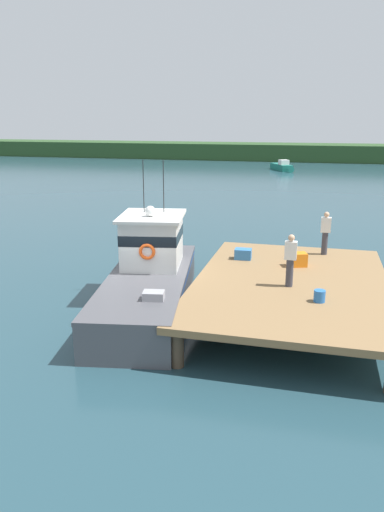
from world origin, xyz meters
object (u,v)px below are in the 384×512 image
at_px(main_fishing_boat, 150,276).
at_px(crate_stack_mid_dock, 243,254).
at_px(bait_bucket, 320,296).
at_px(moored_boat_near_channel, 282,167).
at_px(mooring_buoy_spare_mooring, 147,224).
at_px(deckhand_by_the_boat, 290,259).
at_px(crate_stack_near_edge, 298,259).
at_px(deckhand_further_back, 325,232).
at_px(mooring_buoy_inshore, 158,219).

xyz_separation_m(main_fishing_boat, crate_stack_mid_dock, (2.83, 2.21, 0.38)).
distance_m(main_fishing_boat, bait_bucket, 5.80).
xyz_separation_m(moored_boat_near_channel, mooring_buoy_spare_mooring, (-5.13, -34.88, -0.21)).
xyz_separation_m(deckhand_by_the_boat, moored_boat_near_channel, (-3.70, 46.72, -1.61)).
xyz_separation_m(main_fishing_boat, moored_boat_near_channel, (0.96, 46.27, -0.56)).
distance_m(deckhand_by_the_boat, mooring_buoy_spare_mooring, 14.88).
height_order(crate_stack_near_edge, mooring_buoy_spare_mooring, crate_stack_near_edge).
relative_size(bait_bucket, mooring_buoy_spare_mooring, 0.73).
relative_size(main_fishing_boat, moored_boat_near_channel, 1.98).
bearing_deg(crate_stack_mid_dock, bait_bucket, -54.19).
height_order(moored_boat_near_channel, mooring_buoy_spare_mooring, moored_boat_near_channel).
bearing_deg(main_fishing_boat, crate_stack_mid_dock, 38.03).
relative_size(crate_stack_near_edge, moored_boat_near_channel, 0.12).
distance_m(main_fishing_boat, deckhand_further_back, 6.83).
bearing_deg(crate_stack_near_edge, main_fishing_boat, -159.54).
xyz_separation_m(crate_stack_near_edge, mooring_buoy_inshore, (-8.82, 11.21, -1.21)).
relative_size(main_fishing_boat, crate_stack_mid_dock, 16.61).
height_order(crate_stack_near_edge, deckhand_by_the_boat, deckhand_by_the_boat).
bearing_deg(crate_stack_near_edge, moored_boat_near_channel, 94.94).
bearing_deg(bait_bucket, crate_stack_mid_dock, 125.81).
height_order(crate_stack_mid_dock, mooring_buoy_inshore, crate_stack_mid_dock).
bearing_deg(deckhand_further_back, crate_stack_mid_dock, -154.08).
xyz_separation_m(mooring_buoy_inshore, mooring_buoy_spare_mooring, (-0.15, -1.60, 0.01)).
distance_m(crate_stack_mid_dock, crate_stack_near_edge, 2.02).
height_order(deckhand_further_back, mooring_buoy_inshore, deckhand_further_back).
distance_m(crate_stack_mid_dock, moored_boat_near_channel, 44.11).
relative_size(crate_stack_mid_dock, deckhand_further_back, 0.37).
relative_size(bait_bucket, deckhand_further_back, 0.21).
bearing_deg(mooring_buoy_inshore, deckhand_further_back, -44.01).
distance_m(deckhand_by_the_boat, deckhand_further_back, 4.19).
distance_m(crate_stack_near_edge, moored_boat_near_channel, 44.66).
height_order(bait_bucket, mooring_buoy_inshore, bait_bucket).
xyz_separation_m(main_fishing_boat, deckhand_further_back, (5.70, 3.61, 1.05)).
bearing_deg(moored_boat_near_channel, mooring_buoy_inshore, -98.51).
xyz_separation_m(deckhand_further_back, mooring_buoy_inshore, (-9.72, 9.39, -1.83)).
bearing_deg(deckhand_by_the_boat, bait_bucket, -51.24).
height_order(moored_boat_near_channel, mooring_buoy_inshore, moored_boat_near_channel).
relative_size(deckhand_by_the_boat, moored_boat_near_channel, 0.32).
bearing_deg(crate_stack_mid_dock, main_fishing_boat, -141.97).
bearing_deg(moored_boat_near_channel, deckhand_further_back, -83.65).
height_order(main_fishing_boat, moored_boat_near_channel, main_fishing_boat).
bearing_deg(crate_stack_near_edge, mooring_buoy_inshore, 128.19).
bearing_deg(main_fishing_boat, deckhand_further_back, 32.33).
relative_size(crate_stack_mid_dock, mooring_buoy_inshore, 1.31).
height_order(main_fishing_boat, deckhand_further_back, main_fishing_boat).
height_order(mooring_buoy_inshore, mooring_buoy_spare_mooring, mooring_buoy_spare_mooring).
relative_size(crate_stack_mid_dock, deckhand_by_the_boat, 0.37).
bearing_deg(mooring_buoy_spare_mooring, crate_stack_mid_dock, -52.72).
height_order(main_fishing_boat, crate_stack_mid_dock, main_fishing_boat).
bearing_deg(bait_bucket, crate_stack_near_edge, 102.80).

